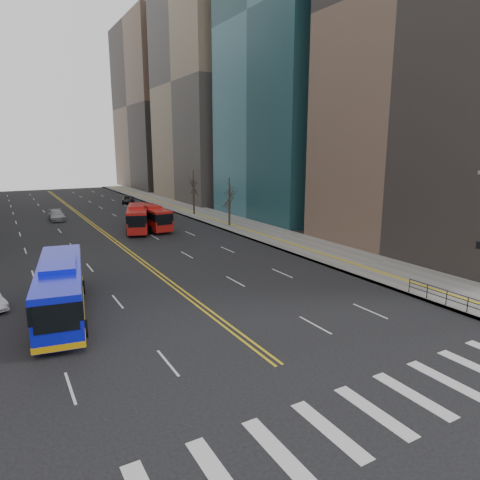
# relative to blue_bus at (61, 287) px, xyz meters

# --- Properties ---
(ground) EXTENTS (220.00, 220.00, 0.00)m
(ground) POSITION_rel_blue_bus_xyz_m (8.36, -17.26, -1.87)
(ground) COLOR black
(sidewalk_right) EXTENTS (7.00, 130.00, 0.15)m
(sidewalk_right) POSITION_rel_blue_bus_xyz_m (25.86, 27.74, -1.80)
(sidewalk_right) COLOR slate
(sidewalk_right) RESTS_ON ground
(crosswalk) EXTENTS (26.70, 4.00, 0.01)m
(crosswalk) POSITION_rel_blue_bus_xyz_m (8.36, -17.26, -1.87)
(crosswalk) COLOR silver
(crosswalk) RESTS_ON ground
(centerline) EXTENTS (0.55, 100.00, 0.01)m
(centerline) POSITION_rel_blue_bus_xyz_m (8.36, 37.74, -1.87)
(centerline) COLOR gold
(centerline) RESTS_ON ground
(office_towers) EXTENTS (83.00, 134.00, 58.00)m
(office_towers) POSITION_rel_blue_bus_xyz_m (8.48, 51.25, 22.05)
(office_towers) COLOR gray
(office_towers) RESTS_ON ground
(pedestrian_railing) EXTENTS (0.06, 6.06, 1.02)m
(pedestrian_railing) POSITION_rel_blue_bus_xyz_m (22.66, -11.26, -1.05)
(pedestrian_railing) COLOR black
(pedestrian_railing) RESTS_ON sidewalk_right
(street_trees) EXTENTS (35.20, 47.20, 7.60)m
(street_trees) POSITION_rel_blue_bus_xyz_m (1.18, 17.29, 3.00)
(street_trees) COLOR #2D221B
(street_trees) RESTS_ON ground
(blue_bus) EXTENTS (4.51, 12.55, 3.57)m
(blue_bus) POSITION_rel_blue_bus_xyz_m (0.00, 0.00, 0.00)
(blue_bus) COLOR #0D14D1
(blue_bus) RESTS_ON ground
(red_bus_near) EXTENTS (2.67, 9.99, 3.19)m
(red_bus_near) POSITION_rel_blue_bus_xyz_m (14.50, 26.23, -0.09)
(red_bus_near) COLOR red
(red_bus_near) RESTS_ON ground
(red_bus_far) EXTENTS (5.43, 10.67, 3.32)m
(red_bus_far) POSITION_rel_blue_bus_xyz_m (12.61, 26.03, -0.02)
(red_bus_far) COLOR red
(red_bus_far) RESTS_ON ground
(car_dark_mid) EXTENTS (2.23, 4.04, 1.30)m
(car_dark_mid) POSITION_rel_blue_bus_xyz_m (16.21, 39.65, -1.22)
(car_dark_mid) COLOR black
(car_dark_mid) RESTS_ON ground
(car_silver) EXTENTS (2.17, 5.16, 1.49)m
(car_silver) POSITION_rel_blue_bus_xyz_m (4.45, 39.71, -1.13)
(car_silver) COLOR gray
(car_silver) RESTS_ON ground
(car_dark_far) EXTENTS (3.64, 5.41, 1.38)m
(car_dark_far) POSITION_rel_blue_bus_xyz_m (19.11, 54.42, -1.18)
(car_dark_far) COLOR black
(car_dark_far) RESTS_ON ground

